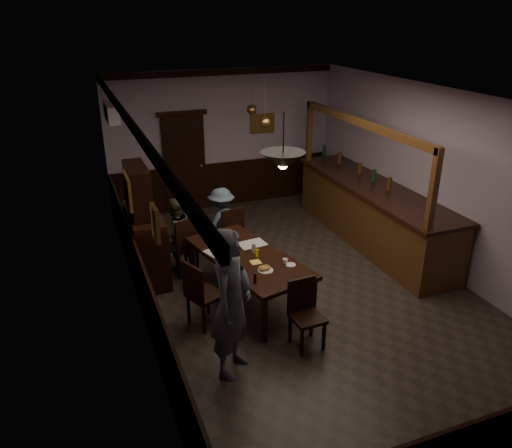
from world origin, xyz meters
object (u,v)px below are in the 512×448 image
person_seated_left (176,234)px  pendant_brass_far (252,110)px  bar_counter (372,212)px  person_seated_right (222,222)px  chair_far_right (230,232)px  sideboard (145,233)px  chair_side (200,292)px  coffee_cup (285,261)px  pendant_brass_mid (265,122)px  chair_near (305,310)px  pendant_iron (283,161)px  soda_can (257,253)px  person_standing (232,303)px  chair_far_left (184,244)px  dining_table (248,259)px

person_seated_left → pendant_brass_far: 3.07m
bar_counter → person_seated_right: bearing=170.3°
chair_far_right → sideboard: 1.47m
chair_side → coffee_cup: bearing=-113.8°
person_seated_right → pendant_brass_far: size_ratio=1.57×
chair_side → coffee_cup: 1.29m
chair_far_right → person_seated_left: (-0.94, 0.07, 0.08)m
pendant_brass_far → chair_side: bearing=-120.7°
pendant_brass_mid → pendant_brass_far: 1.22m
sideboard → chair_near: bearing=-58.3°
chair_side → pendant_iron: size_ratio=1.40×
person_seated_left → sideboard: sideboard is taller
bar_counter → soda_can: bearing=-156.3°
chair_far_right → chair_side: chair_far_right is taller
soda_can → pendant_brass_mid: size_ratio=0.15×
coffee_cup → chair_side: bearing=165.8°
person_standing → pendant_iron: size_ratio=2.68×
chair_far_right → pendant_brass_far: 2.66m
chair_far_left → bar_counter: bar_counter is taller
person_standing → coffee_cup: person_standing is taller
coffee_cup → pendant_brass_far: size_ratio=0.10×
chair_far_right → chair_far_left: bearing=1.5°
sideboard → bar_counter: 4.21m
sideboard → dining_table: bearing=-45.6°
chair_far_left → chair_side: chair_far_left is taller
chair_side → pendant_iron: bearing=-131.8°
sideboard → bar_counter: (4.20, -0.21, -0.16)m
person_standing → bar_counter: (3.63, 2.59, -0.35)m
person_seated_left → person_seated_right: person_seated_left is taller
soda_can → sideboard: (-1.42, 1.43, -0.05)m
person_seated_left → soda_can: bearing=102.9°
soda_can → chair_far_right: bearing=88.3°
dining_table → sideboard: sideboard is taller
person_standing → chair_far_right: bearing=24.6°
person_seated_left → pendant_brass_far: bearing=-158.5°
bar_counter → pendant_brass_far: (-1.69, 1.92, 1.70)m
person_seated_right → bar_counter: (2.81, -0.48, -0.03)m
person_standing → person_seated_left: size_ratio=1.49×
chair_side → soda_can: chair_side is taller
soda_can → bar_counter: (2.79, 1.22, -0.21)m
soda_can → chair_near: bearing=-80.2°
person_seated_left → dining_table: bearing=101.3°
soda_can → chair_far_left: bearing=123.9°
soda_can → person_standing: bearing=-121.8°
pendant_iron → pendant_brass_far: bearing=75.1°
pendant_brass_far → person_seated_left: bearing=-140.5°
person_seated_left → person_seated_right: size_ratio=1.00×
sideboard → pendant_brass_far: 3.40m
chair_far_left → person_seated_left: bearing=-94.9°
person_seated_right → soda_can: person_seated_right is taller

